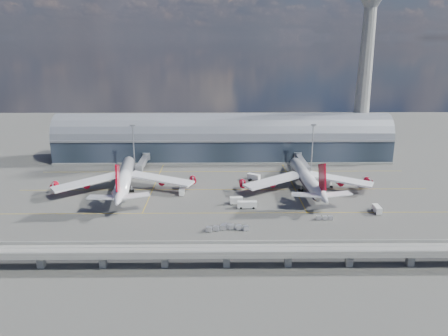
{
  "coord_description": "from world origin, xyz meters",
  "views": [
    {
      "loc": [
        -2.23,
        -182.01,
        71.38
      ],
      "look_at": [
        -0.07,
        10.0,
        14.0
      ],
      "focal_mm": 35.0,
      "sensor_mm": 36.0,
      "label": 1
    }
  ],
  "objects_px": {
    "floodlight_mast_left": "(134,146)",
    "cargo_train_1": "(235,227)",
    "service_truck_2": "(247,205)",
    "airliner_right": "(307,179)",
    "service_truck_1": "(236,201)",
    "service_truck_4": "(328,184)",
    "airliner_left": "(124,179)",
    "cargo_train_2": "(325,218)",
    "service_truck_5": "(254,177)",
    "cargo_train_0": "(220,228)",
    "service_truck_0": "(182,191)",
    "floodlight_mast_right": "(312,145)",
    "control_tower": "(365,72)",
    "service_truck_3": "(377,209)"
  },
  "relations": [
    {
      "from": "airliner_right",
      "to": "cargo_train_0",
      "type": "relative_size",
      "value": 6.21
    },
    {
      "from": "floodlight_mast_right",
      "to": "cargo_train_0",
      "type": "bearing_deg",
      "value": -122.38
    },
    {
      "from": "airliner_left",
      "to": "cargo_train_2",
      "type": "bearing_deg",
      "value": -28.91
    },
    {
      "from": "service_truck_4",
      "to": "cargo_train_1",
      "type": "distance_m",
      "value": 69.85
    },
    {
      "from": "service_truck_0",
      "to": "cargo_train_0",
      "type": "xyz_separation_m",
      "value": [
        17.88,
        -40.91,
        -0.58
      ]
    },
    {
      "from": "cargo_train_1",
      "to": "control_tower",
      "type": "bearing_deg",
      "value": -51.04
    },
    {
      "from": "service_truck_5",
      "to": "cargo_train_0",
      "type": "height_order",
      "value": "service_truck_5"
    },
    {
      "from": "airliner_right",
      "to": "cargo_train_2",
      "type": "height_order",
      "value": "airliner_right"
    },
    {
      "from": "service_truck_1",
      "to": "cargo_train_0",
      "type": "distance_m",
      "value": 28.71
    },
    {
      "from": "service_truck_2",
      "to": "cargo_train_1",
      "type": "xyz_separation_m",
      "value": [
        -6.02,
        -22.1,
        -0.64
      ]
    },
    {
      "from": "airliner_right",
      "to": "service_truck_1",
      "type": "distance_m",
      "value": 39.71
    },
    {
      "from": "service_truck_5",
      "to": "cargo_train_1",
      "type": "relative_size",
      "value": 0.62
    },
    {
      "from": "floodlight_mast_left",
      "to": "service_truck_5",
      "type": "bearing_deg",
      "value": -17.11
    },
    {
      "from": "airliner_right",
      "to": "cargo_train_2",
      "type": "relative_size",
      "value": 9.59
    },
    {
      "from": "service_truck_2",
      "to": "service_truck_4",
      "type": "distance_m",
      "value": 50.9
    },
    {
      "from": "floodlight_mast_right",
      "to": "airliner_right",
      "type": "distance_m",
      "value": 38.44
    },
    {
      "from": "service_truck_0",
      "to": "floodlight_mast_left",
      "type": "bearing_deg",
      "value": 123.95
    },
    {
      "from": "floodlight_mast_right",
      "to": "cargo_train_1",
      "type": "height_order",
      "value": "floodlight_mast_right"
    },
    {
      "from": "floodlight_mast_right",
      "to": "service_truck_5",
      "type": "height_order",
      "value": "floodlight_mast_right"
    },
    {
      "from": "floodlight_mast_right",
      "to": "service_truck_0",
      "type": "relative_size",
      "value": 3.53
    },
    {
      "from": "airliner_left",
      "to": "cargo_train_0",
      "type": "bearing_deg",
      "value": -51.74
    },
    {
      "from": "floodlight_mast_right",
      "to": "cargo_train_0",
      "type": "distance_m",
      "value": 98.31
    },
    {
      "from": "floodlight_mast_right",
      "to": "cargo_train_0",
      "type": "height_order",
      "value": "floodlight_mast_right"
    },
    {
      "from": "floodlight_mast_right",
      "to": "cargo_train_1",
      "type": "distance_m",
      "value": 94.63
    },
    {
      "from": "service_truck_3",
      "to": "service_truck_4",
      "type": "height_order",
      "value": "service_truck_4"
    },
    {
      "from": "control_tower",
      "to": "service_truck_1",
      "type": "xyz_separation_m",
      "value": [
        -79.7,
        -82.63,
        -50.0
      ]
    },
    {
      "from": "floodlight_mast_right",
      "to": "service_truck_0",
      "type": "height_order",
      "value": "floodlight_mast_right"
    },
    {
      "from": "control_tower",
      "to": "cargo_train_0",
      "type": "distance_m",
      "value": 149.49
    },
    {
      "from": "service_truck_0",
      "to": "service_truck_2",
      "type": "relative_size",
      "value": 0.85
    },
    {
      "from": "service_truck_5",
      "to": "cargo_train_0",
      "type": "xyz_separation_m",
      "value": [
        -17.93,
        -62.11,
        -0.69
      ]
    },
    {
      "from": "service_truck_1",
      "to": "service_truck_5",
      "type": "height_order",
      "value": "service_truck_1"
    },
    {
      "from": "airliner_left",
      "to": "cargo_train_1",
      "type": "relative_size",
      "value": 6.56
    },
    {
      "from": "floodlight_mast_right",
      "to": "cargo_train_2",
      "type": "xyz_separation_m",
      "value": [
        -9.24,
        -72.64,
        -12.8
      ]
    },
    {
      "from": "floodlight_mast_right",
      "to": "service_truck_1",
      "type": "height_order",
      "value": "floodlight_mast_right"
    },
    {
      "from": "cargo_train_1",
      "to": "airliner_right",
      "type": "bearing_deg",
      "value": -53.36
    },
    {
      "from": "airliner_right",
      "to": "service_truck_0",
      "type": "xyz_separation_m",
      "value": [
        -60.39,
        -5.09,
        -4.12
      ]
    },
    {
      "from": "cargo_train_0",
      "to": "control_tower",
      "type": "bearing_deg",
      "value": -23.01
    },
    {
      "from": "service_truck_2",
      "to": "service_truck_4",
      "type": "bearing_deg",
      "value": -56.31
    },
    {
      "from": "floodlight_mast_left",
      "to": "cargo_train_1",
      "type": "xyz_separation_m",
      "value": [
        53.85,
        -81.63,
        -12.67
      ]
    },
    {
      "from": "service_truck_4",
      "to": "service_truck_5",
      "type": "distance_m",
      "value": 38.0
    },
    {
      "from": "service_truck_1",
      "to": "service_truck_3",
      "type": "relative_size",
      "value": 0.91
    },
    {
      "from": "floodlight_mast_right",
      "to": "service_truck_4",
      "type": "xyz_separation_m",
      "value": [
        2.12,
        -31.16,
        -12.09
      ]
    },
    {
      "from": "service_truck_0",
      "to": "service_truck_5",
      "type": "xyz_separation_m",
      "value": [
        35.8,
        21.2,
        0.1
      ]
    },
    {
      "from": "service_truck_2",
      "to": "cargo_train_1",
      "type": "distance_m",
      "value": 22.92
    },
    {
      "from": "cargo_train_0",
      "to": "cargo_train_1",
      "type": "distance_m",
      "value": 6.09
    },
    {
      "from": "service_truck_0",
      "to": "service_truck_4",
      "type": "height_order",
      "value": "service_truck_4"
    },
    {
      "from": "control_tower",
      "to": "service_truck_5",
      "type": "distance_m",
      "value": 98.1
    },
    {
      "from": "service_truck_3",
      "to": "cargo_train_0",
      "type": "relative_size",
      "value": 0.57
    },
    {
      "from": "airliner_right",
      "to": "service_truck_0",
      "type": "relative_size",
      "value": 9.45
    },
    {
      "from": "control_tower",
      "to": "service_truck_1",
      "type": "relative_size",
      "value": 17.91
    }
  ]
}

